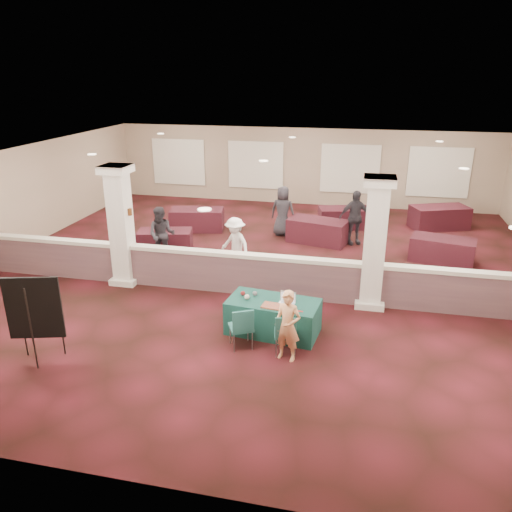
% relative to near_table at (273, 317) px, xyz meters
% --- Properties ---
extents(ground, '(16.00, 16.00, 0.00)m').
position_rel_near_table_xyz_m(ground, '(-0.93, 3.36, -0.38)').
color(ground, '#411017').
rests_on(ground, ground).
extents(wall_back, '(16.00, 0.04, 3.20)m').
position_rel_near_table_xyz_m(wall_back, '(-0.93, 11.36, 1.22)').
color(wall_back, gray).
rests_on(wall_back, ground).
extents(wall_front, '(16.00, 0.04, 3.20)m').
position_rel_near_table_xyz_m(wall_front, '(-0.93, -4.64, 1.22)').
color(wall_front, gray).
rests_on(wall_front, ground).
extents(wall_left, '(0.04, 16.00, 3.20)m').
position_rel_near_table_xyz_m(wall_left, '(-8.93, 3.36, 1.22)').
color(wall_left, gray).
rests_on(wall_left, ground).
extents(ceiling, '(16.00, 16.00, 0.02)m').
position_rel_near_table_xyz_m(ceiling, '(-0.93, 3.36, 2.82)').
color(ceiling, white).
rests_on(ceiling, wall_back).
extents(partition_wall, '(15.60, 0.28, 1.10)m').
position_rel_near_table_xyz_m(partition_wall, '(-0.93, 1.86, 0.19)').
color(partition_wall, '#523841').
rests_on(partition_wall, ground).
extents(column_left, '(0.72, 0.72, 3.20)m').
position_rel_near_table_xyz_m(column_left, '(-4.43, 1.86, 1.26)').
color(column_left, silver).
rests_on(column_left, ground).
extents(column_right, '(0.72, 0.72, 3.20)m').
position_rel_near_table_xyz_m(column_right, '(2.07, 1.86, 1.26)').
color(column_right, silver).
rests_on(column_right, ground).
extents(sconce_left, '(0.12, 0.12, 0.18)m').
position_rel_near_table_xyz_m(sconce_left, '(-4.71, 1.86, 1.62)').
color(sconce_left, brown).
rests_on(sconce_left, column_left).
extents(sconce_right, '(0.12, 0.12, 0.18)m').
position_rel_near_table_xyz_m(sconce_right, '(-4.15, 1.86, 1.62)').
color(sconce_right, brown).
rests_on(sconce_right, column_left).
extents(near_table, '(2.07, 1.21, 0.76)m').
position_rel_near_table_xyz_m(near_table, '(0.00, 0.00, 0.00)').
color(near_table, '#0F392E').
rests_on(near_table, ground).
extents(conf_chair_main, '(0.53, 0.53, 0.90)m').
position_rel_near_table_xyz_m(conf_chair_main, '(0.42, -0.87, 0.16)').
color(conf_chair_main, '#1D5752').
rests_on(conf_chair_main, ground).
extents(conf_chair_side, '(0.63, 0.63, 0.93)m').
position_rel_near_table_xyz_m(conf_chair_side, '(-0.49, -0.83, 0.17)').
color(conf_chair_side, '#1D5752').
rests_on(conf_chair_side, ground).
extents(easel_board, '(1.04, 0.62, 1.81)m').
position_rel_near_table_xyz_m(easel_board, '(-4.27, -2.14, 0.77)').
color(easel_board, black).
rests_on(easel_board, ground).
extents(woman, '(0.60, 0.46, 1.47)m').
position_rel_near_table_xyz_m(woman, '(0.48, -1.00, 0.36)').
color(woman, tan).
rests_on(woman, ground).
extents(far_table_front_left, '(1.82, 1.21, 0.68)m').
position_rel_near_table_xyz_m(far_table_front_left, '(-4.35, 4.44, -0.04)').
color(far_table_front_left, black).
rests_on(far_table_front_left, ground).
extents(far_table_front_center, '(2.10, 1.40, 0.78)m').
position_rel_near_table_xyz_m(far_table_front_center, '(0.31, 6.36, 0.01)').
color(far_table_front_center, black).
rests_on(far_table_front_center, ground).
extents(far_table_front_right, '(1.98, 1.30, 0.74)m').
position_rel_near_table_xyz_m(far_table_front_right, '(4.15, 5.36, -0.01)').
color(far_table_front_right, black).
rests_on(far_table_front_right, ground).
extents(far_table_back_left, '(2.02, 1.27, 0.76)m').
position_rel_near_table_xyz_m(far_table_back_left, '(-4.08, 6.81, 0.00)').
color(far_table_back_left, black).
rests_on(far_table_back_left, ground).
extents(far_table_back_center, '(1.96, 1.31, 0.73)m').
position_rel_near_table_xyz_m(far_table_back_center, '(1.07, 8.25, -0.01)').
color(far_table_back_center, black).
rests_on(far_table_back_center, ground).
extents(far_table_back_right, '(2.22, 1.66, 0.81)m').
position_rel_near_table_xyz_m(far_table_back_right, '(4.46, 8.92, 0.03)').
color(far_table_back_right, black).
rests_on(far_table_back_right, ground).
extents(attendee_a, '(0.87, 0.58, 1.68)m').
position_rel_near_table_xyz_m(attendee_a, '(-4.05, 3.56, 0.46)').
color(attendee_a, black).
rests_on(attendee_a, ground).
extents(attendee_b, '(1.10, 0.91, 1.57)m').
position_rel_near_table_xyz_m(attendee_b, '(-1.74, 3.36, 0.41)').
color(attendee_b, silver).
rests_on(attendee_b, ground).
extents(attendee_c, '(1.17, 0.88, 1.80)m').
position_rel_near_table_xyz_m(attendee_c, '(1.48, 6.48, 0.52)').
color(attendee_c, black).
rests_on(attendee_c, ground).
extents(attendee_d, '(0.89, 0.53, 1.73)m').
position_rel_near_table_xyz_m(attendee_d, '(-0.97, 6.86, 0.49)').
color(attendee_d, black).
rests_on(attendee_d, ground).
extents(laptop_base, '(0.37, 0.28, 0.02)m').
position_rel_near_table_xyz_m(laptop_base, '(0.30, -0.09, 0.39)').
color(laptop_base, '#BABABF').
rests_on(laptop_base, near_table).
extents(laptop_screen, '(0.34, 0.05, 0.23)m').
position_rel_near_table_xyz_m(laptop_screen, '(0.32, 0.03, 0.51)').
color(laptop_screen, '#BABABF').
rests_on(laptop_screen, near_table).
extents(screen_glow, '(0.31, 0.04, 0.20)m').
position_rel_near_table_xyz_m(screen_glow, '(0.32, 0.02, 0.49)').
color(screen_glow, silver).
rests_on(screen_glow, near_table).
extents(knitting, '(0.45, 0.36, 0.03)m').
position_rel_near_table_xyz_m(knitting, '(0.02, -0.26, 0.39)').
color(knitting, '#C94920').
rests_on(knitting, near_table).
extents(yarn_cream, '(0.11, 0.11, 0.11)m').
position_rel_near_table_xyz_m(yarn_cream, '(-0.58, -0.03, 0.43)').
color(yarn_cream, beige).
rests_on(yarn_cream, near_table).
extents(yarn_red, '(0.10, 0.10, 0.10)m').
position_rel_near_table_xyz_m(yarn_red, '(-0.71, 0.14, 0.43)').
color(yarn_red, maroon).
rests_on(yarn_red, near_table).
extents(yarn_grey, '(0.11, 0.11, 0.11)m').
position_rel_near_table_xyz_m(yarn_grey, '(-0.45, 0.18, 0.43)').
color(yarn_grey, '#4F4F54').
rests_on(yarn_grey, near_table).
extents(scissors, '(0.13, 0.05, 0.01)m').
position_rel_near_table_xyz_m(scissors, '(0.63, -0.37, 0.38)').
color(scissors, red).
rests_on(scissors, near_table).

